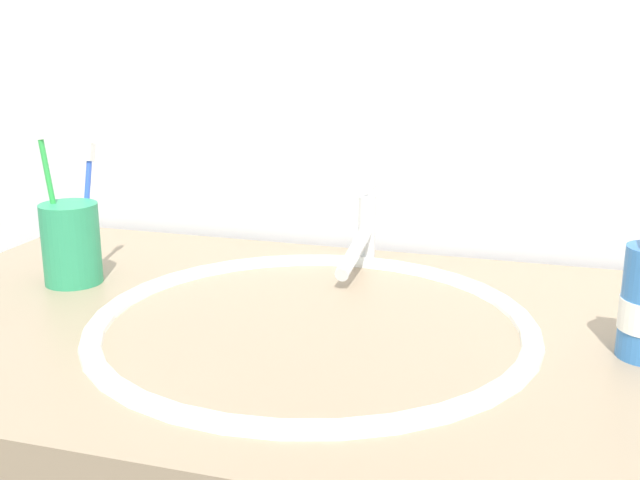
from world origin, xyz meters
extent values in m
cube|color=silver|center=(0.00, 0.35, 1.20)|extent=(2.19, 0.04, 2.40)
cube|color=gray|center=(0.00, 0.00, 0.88)|extent=(0.99, 0.62, 0.05)
ellipsoid|color=white|center=(0.02, -0.01, 0.84)|extent=(0.43, 0.43, 0.11)
torus|color=white|center=(0.02, -0.01, 0.90)|extent=(0.49, 0.49, 0.02)
cylinder|color=#595B60|center=(0.02, -0.01, 0.79)|extent=(0.03, 0.03, 0.01)
cylinder|color=silver|center=(0.02, 0.25, 0.94)|extent=(0.02, 0.02, 0.09)
cylinder|color=silver|center=(0.02, 0.18, 0.93)|extent=(0.02, 0.14, 0.04)
cylinder|color=silver|center=(0.02, 0.27, 1.00)|extent=(0.01, 0.05, 0.01)
cylinder|color=#2D9966|center=(-0.31, 0.05, 0.95)|extent=(0.07, 0.07, 0.10)
cylinder|color=blue|center=(-0.31, 0.08, 0.98)|extent=(0.01, 0.05, 0.16)
cube|color=white|center=(-0.31, 0.10, 1.06)|extent=(0.01, 0.02, 0.03)
cylinder|color=green|center=(-0.33, 0.05, 1.00)|extent=(0.03, 0.01, 0.19)
cube|color=white|center=(-0.34, 0.05, 1.09)|extent=(0.02, 0.01, 0.03)
camera|label=1|loc=(0.26, -0.76, 1.21)|focal=43.23mm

